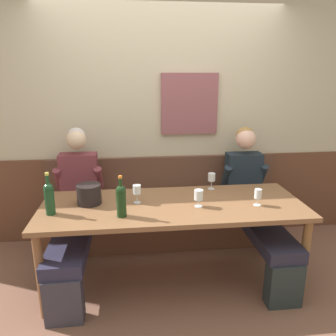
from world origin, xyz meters
The scene contains 15 objects.
ground_plane centered at (0.00, 0.00, -0.01)m, with size 6.80×6.80×0.02m, color brown.
room_wall_back centered at (0.00, 1.09, 1.40)m, with size 6.80×0.12×2.80m.
wood_wainscot_panel centered at (0.00, 1.04, 0.47)m, with size 6.80×0.03×0.94m, color brown.
wall_bench centered at (0.00, 0.83, 0.28)m, with size 2.53×0.42×0.94m.
dining_table centered at (0.00, 0.11, 0.68)m, with size 2.23×0.83×0.76m.
person_center_left_seat centered at (-0.88, 0.44, 0.62)m, with size 0.48×1.29×1.31m.
person_center_right_seat centered at (0.85, 0.45, 0.63)m, with size 0.47×1.30×1.28m.
ice_bucket centered at (-0.70, 0.19, 0.84)m, with size 0.21×0.21×0.17m, color black.
wine_bottle_green_tall centered at (-0.98, 0.01, 0.90)m, with size 0.08×0.08×0.34m.
wine_bottle_amber_mid centered at (-0.43, -0.09, 0.89)m, with size 0.08×0.08×0.33m.
wine_glass_left_end centered at (0.41, 0.44, 0.87)m, with size 0.07×0.07×0.16m.
wine_glass_center_front centered at (0.70, 0.00, 0.85)m, with size 0.06×0.06×0.14m.
wine_glass_mid_left centered at (-0.30, 0.17, 0.87)m, with size 0.07×0.07×0.16m.
wine_glass_center_rear centered at (0.20, 0.03, 0.85)m, with size 0.07×0.07×0.15m.
water_tumbler_left centered at (-0.71, 0.43, 0.80)m, with size 0.06×0.06×0.09m, color silver.
Camera 1 is at (-0.33, -2.47, 1.84)m, focal length 35.16 mm.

